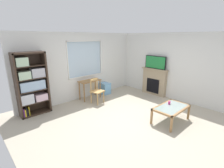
{
  "coord_description": "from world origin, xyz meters",
  "views": [
    {
      "loc": [
        -3.38,
        -3.01,
        2.36
      ],
      "look_at": [
        -0.15,
        0.48,
        0.98
      ],
      "focal_mm": 26.15,
      "sensor_mm": 36.0,
      "label": 1
    }
  ],
  "objects_px": {
    "bookshelf": "(31,84)",
    "sippy_cup": "(169,103)",
    "coffee_table": "(171,109)",
    "plastic_drawer_unit": "(105,88)",
    "wooden_chair": "(97,91)",
    "tv": "(155,62)",
    "fireplace": "(154,82)",
    "desk_under_window": "(90,84)"
  },
  "relations": [
    {
      "from": "desk_under_window",
      "to": "bookshelf",
      "type": "bearing_deg",
      "value": 177.02
    },
    {
      "from": "coffee_table",
      "to": "sippy_cup",
      "type": "relative_size",
      "value": 11.98
    },
    {
      "from": "bookshelf",
      "to": "sippy_cup",
      "type": "height_order",
      "value": "bookshelf"
    },
    {
      "from": "desk_under_window",
      "to": "wooden_chair",
      "type": "bearing_deg",
      "value": -97.48
    },
    {
      "from": "coffee_table",
      "to": "fireplace",
      "type": "bearing_deg",
      "value": 45.18
    },
    {
      "from": "fireplace",
      "to": "coffee_table",
      "type": "bearing_deg",
      "value": -134.82
    },
    {
      "from": "bookshelf",
      "to": "sippy_cup",
      "type": "bearing_deg",
      "value": -46.81
    },
    {
      "from": "desk_under_window",
      "to": "tv",
      "type": "height_order",
      "value": "tv"
    },
    {
      "from": "wooden_chair",
      "to": "tv",
      "type": "distance_m",
      "value": 2.66
    },
    {
      "from": "plastic_drawer_unit",
      "to": "fireplace",
      "type": "bearing_deg",
      "value": -44.75
    },
    {
      "from": "plastic_drawer_unit",
      "to": "desk_under_window",
      "type": "bearing_deg",
      "value": -176.48
    },
    {
      "from": "coffee_table",
      "to": "tv",
      "type": "bearing_deg",
      "value": 45.5
    },
    {
      "from": "fireplace",
      "to": "sippy_cup",
      "type": "relative_size",
      "value": 12.76
    },
    {
      "from": "desk_under_window",
      "to": "plastic_drawer_unit",
      "type": "xyz_separation_m",
      "value": [
        0.81,
        0.05,
        -0.37
      ]
    },
    {
      "from": "fireplace",
      "to": "sippy_cup",
      "type": "bearing_deg",
      "value": -134.94
    },
    {
      "from": "coffee_table",
      "to": "sippy_cup",
      "type": "bearing_deg",
      "value": 46.47
    },
    {
      "from": "plastic_drawer_unit",
      "to": "coffee_table",
      "type": "relative_size",
      "value": 0.44
    },
    {
      "from": "wooden_chair",
      "to": "coffee_table",
      "type": "xyz_separation_m",
      "value": [
        0.7,
        -2.56,
        -0.07
      ]
    },
    {
      "from": "wooden_chair",
      "to": "plastic_drawer_unit",
      "type": "distance_m",
      "value": 1.07
    },
    {
      "from": "wooden_chair",
      "to": "plastic_drawer_unit",
      "type": "relative_size",
      "value": 1.91
    },
    {
      "from": "plastic_drawer_unit",
      "to": "coffee_table",
      "type": "xyz_separation_m",
      "value": [
        -0.18,
        -3.12,
        0.15
      ]
    },
    {
      "from": "plastic_drawer_unit",
      "to": "coffee_table",
      "type": "bearing_deg",
      "value": -93.28
    },
    {
      "from": "desk_under_window",
      "to": "sippy_cup",
      "type": "bearing_deg",
      "value": -75.22
    },
    {
      "from": "bookshelf",
      "to": "wooden_chair",
      "type": "bearing_deg",
      "value": -17.22
    },
    {
      "from": "wooden_chair",
      "to": "fireplace",
      "type": "distance_m",
      "value": 2.52
    },
    {
      "from": "fireplace",
      "to": "tv",
      "type": "xyz_separation_m",
      "value": [
        -0.02,
        0.0,
        0.81
      ]
    },
    {
      "from": "fireplace",
      "to": "tv",
      "type": "bearing_deg",
      "value": 180.0
    },
    {
      "from": "plastic_drawer_unit",
      "to": "sippy_cup",
      "type": "relative_size",
      "value": 5.24
    },
    {
      "from": "tv",
      "to": "coffee_table",
      "type": "bearing_deg",
      "value": -134.5
    },
    {
      "from": "tv",
      "to": "sippy_cup",
      "type": "xyz_separation_m",
      "value": [
        -1.5,
        -1.52,
        -0.87
      ]
    },
    {
      "from": "bookshelf",
      "to": "sippy_cup",
      "type": "xyz_separation_m",
      "value": [
        2.85,
        -3.03,
        -0.48
      ]
    },
    {
      "from": "wooden_chair",
      "to": "coffee_table",
      "type": "height_order",
      "value": "wooden_chair"
    },
    {
      "from": "tv",
      "to": "plastic_drawer_unit",
      "type": "bearing_deg",
      "value": 134.9
    },
    {
      "from": "bookshelf",
      "to": "coffee_table",
      "type": "height_order",
      "value": "bookshelf"
    },
    {
      "from": "bookshelf",
      "to": "sippy_cup",
      "type": "distance_m",
      "value": 4.19
    },
    {
      "from": "sippy_cup",
      "to": "desk_under_window",
      "type": "bearing_deg",
      "value": 104.78
    },
    {
      "from": "sippy_cup",
      "to": "coffee_table",
      "type": "bearing_deg",
      "value": -133.53
    },
    {
      "from": "tv",
      "to": "wooden_chair",
      "type": "bearing_deg",
      "value": 159.01
    },
    {
      "from": "sippy_cup",
      "to": "tv",
      "type": "bearing_deg",
      "value": 45.4
    },
    {
      "from": "coffee_table",
      "to": "plastic_drawer_unit",
      "type": "bearing_deg",
      "value": 86.72
    },
    {
      "from": "bookshelf",
      "to": "tv",
      "type": "height_order",
      "value": "bookshelf"
    },
    {
      "from": "bookshelf",
      "to": "tv",
      "type": "xyz_separation_m",
      "value": [
        4.34,
        -1.52,
        0.39
      ]
    }
  ]
}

